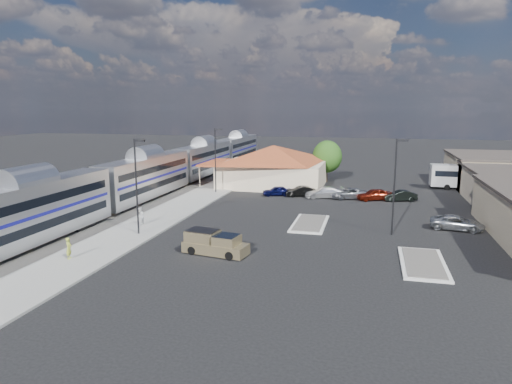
% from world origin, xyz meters
% --- Properties ---
extents(ground, '(280.00, 280.00, 0.00)m').
position_xyz_m(ground, '(0.00, 0.00, 0.00)').
color(ground, black).
rests_on(ground, ground).
extents(railbed, '(16.00, 100.00, 0.12)m').
position_xyz_m(railbed, '(-21.00, 8.00, 0.06)').
color(railbed, '#4C4944').
rests_on(railbed, ground).
extents(platform, '(5.50, 92.00, 0.18)m').
position_xyz_m(platform, '(-12.00, 6.00, 0.09)').
color(platform, gray).
rests_on(platform, ground).
extents(passenger_train, '(3.00, 104.00, 5.55)m').
position_xyz_m(passenger_train, '(-18.00, 9.31, 2.87)').
color(passenger_train, silver).
rests_on(passenger_train, ground).
extents(freight_cars, '(2.80, 46.00, 4.00)m').
position_xyz_m(freight_cars, '(-24.00, 4.29, 1.93)').
color(freight_cars, black).
rests_on(freight_cars, ground).
extents(station_depot, '(18.35, 12.24, 6.20)m').
position_xyz_m(station_depot, '(-4.56, 24.00, 3.13)').
color(station_depot, beige).
rests_on(station_depot, ground).
extents(traffic_island_south, '(3.30, 7.50, 0.21)m').
position_xyz_m(traffic_island_south, '(4.00, 2.00, 0.10)').
color(traffic_island_south, silver).
rests_on(traffic_island_south, ground).
extents(traffic_island_north, '(3.30, 7.50, 0.21)m').
position_xyz_m(traffic_island_north, '(14.00, -8.00, 0.10)').
color(traffic_island_north, silver).
rests_on(traffic_island_north, ground).
extents(lamp_plat_s, '(1.08, 0.25, 9.00)m').
position_xyz_m(lamp_plat_s, '(-10.90, -6.00, 5.34)').
color(lamp_plat_s, black).
rests_on(lamp_plat_s, ground).
extents(lamp_plat_n, '(1.08, 0.25, 9.00)m').
position_xyz_m(lamp_plat_n, '(-10.90, 16.00, 5.34)').
color(lamp_plat_n, black).
rests_on(lamp_plat_n, ground).
extents(lamp_lot, '(1.08, 0.25, 9.00)m').
position_xyz_m(lamp_lot, '(12.10, 0.00, 5.34)').
color(lamp_lot, black).
rests_on(lamp_lot, ground).
extents(tree_depot, '(4.71, 4.71, 6.63)m').
position_xyz_m(tree_depot, '(3.00, 30.00, 4.02)').
color(tree_depot, '#382314').
rests_on(tree_depot, ground).
extents(pickup_truck, '(5.58, 2.78, 1.84)m').
position_xyz_m(pickup_truck, '(-2.17, -9.52, 0.87)').
color(pickup_truck, '#99875E').
rests_on(pickup_truck, ground).
extents(suv, '(5.31, 3.05, 1.39)m').
position_xyz_m(suv, '(18.25, 3.38, 0.70)').
color(suv, '#A6AAAE').
rests_on(suv, ground).
extents(coach_bus, '(11.15, 2.66, 3.56)m').
position_xyz_m(coach_bus, '(24.00, 27.69, 2.05)').
color(coach_bus, silver).
rests_on(coach_bus, ground).
extents(person_a, '(0.54, 0.70, 1.69)m').
position_xyz_m(person_a, '(-12.69, -13.88, 1.03)').
color(person_a, '#AEBC3A').
rests_on(person_a, platform).
extents(person_b, '(0.78, 0.95, 1.78)m').
position_xyz_m(person_b, '(-12.37, -3.03, 1.07)').
color(person_b, silver).
rests_on(person_b, platform).
extents(parked_car_a, '(4.14, 2.76, 1.31)m').
position_xyz_m(parked_car_a, '(-2.39, 16.26, 0.65)').
color(parked_car_a, '#0D0F43').
rests_on(parked_car_a, ground).
extents(parked_car_b, '(4.37, 2.85, 1.36)m').
position_xyz_m(parked_car_b, '(0.81, 16.56, 0.68)').
color(parked_car_b, black).
rests_on(parked_car_b, ground).
extents(parked_car_c, '(5.51, 3.56, 1.48)m').
position_xyz_m(parked_car_c, '(4.01, 16.26, 0.74)').
color(parked_car_c, silver).
rests_on(parked_car_c, ground).
extents(parked_car_d, '(5.55, 4.06, 1.40)m').
position_xyz_m(parked_car_d, '(7.21, 16.56, 0.70)').
color(parked_car_d, gray).
rests_on(parked_car_d, ground).
extents(parked_car_e, '(4.80, 3.39, 1.52)m').
position_xyz_m(parked_car_e, '(10.41, 16.26, 0.76)').
color(parked_car_e, maroon).
rests_on(parked_car_e, ground).
extents(parked_car_f, '(4.39, 2.58, 1.37)m').
position_xyz_m(parked_car_f, '(13.61, 16.56, 0.68)').
color(parked_car_f, black).
rests_on(parked_car_f, ground).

